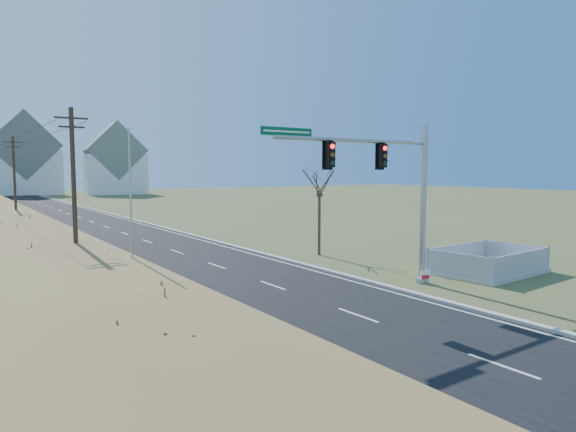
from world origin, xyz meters
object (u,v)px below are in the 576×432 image
object	(u,v)px
flagpole	(131,223)
bare_tree	(319,180)
open_sign	(425,277)
fence_enclosure	(488,268)
traffic_signal_mast	(396,189)

from	to	relation	value
flagpole	bare_tree	xyz separation A→B (m)	(12.63, 1.90, 1.86)
open_sign	flagpole	xyz separation A→B (m)	(-11.86, 7.61, 2.66)
fence_enclosure	open_sign	size ratio (longest dim) A/B	10.15
flagpole	bare_tree	bearing A→B (deg)	8.54
open_sign	bare_tree	xyz separation A→B (m)	(0.77, 9.50, 4.51)
flagpole	bare_tree	world-z (taller)	flagpole
traffic_signal_mast	fence_enclosure	distance (m)	8.01
traffic_signal_mast	open_sign	xyz separation A→B (m)	(1.91, -0.17, -4.31)
bare_tree	fence_enclosure	bearing A→B (deg)	-67.16
bare_tree	open_sign	bearing A→B (deg)	-94.64
open_sign	bare_tree	size ratio (longest dim) A/B	0.10
fence_enclosure	bare_tree	xyz separation A→B (m)	(-4.03, 9.58, 4.57)
traffic_signal_mast	flagpole	xyz separation A→B (m)	(-9.95, 7.44, -1.65)
fence_enclosure	open_sign	bearing A→B (deg)	174.39
traffic_signal_mast	flagpole	bearing A→B (deg)	141.71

